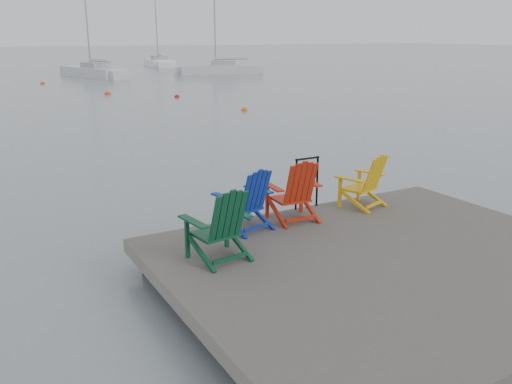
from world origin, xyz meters
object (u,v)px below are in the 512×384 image
sailboat_near (94,73)px  sailboat_far (220,70)px  handrail (307,178)px  chair_red (295,190)px  chair_blue (247,199)px  buoy_d (43,84)px  chair_yellow (365,180)px  chair_green (220,224)px  buoy_b (108,95)px  sailboat_mid (159,63)px  buoy_a (244,111)px  buoy_c (177,97)px

sailboat_near → sailboat_far: (10.98, -2.38, 0.00)m
handrail → chair_red: bearing=-139.8°
chair_blue → buoy_d: 36.20m
chair_red → chair_yellow: bearing=4.9°
chair_green → buoy_b: bearing=71.2°
chair_green → sailboat_mid: size_ratio=0.08×
sailboat_mid → buoy_a: (-9.95, -39.95, -0.35)m
sailboat_near → buoy_c: (0.28, -18.94, -0.36)m
sailboat_near → chair_yellow: bearing=-111.4°
chair_yellow → sailboat_far: (16.04, 39.26, -0.62)m
chair_blue → sailboat_near: size_ratio=0.09×
chair_blue → buoy_d: bearing=73.3°
handrail → sailboat_mid: bearing=73.0°
sailboat_far → buoy_b: sailboat_far is taller
sailboat_near → chair_blue: bearing=-114.6°
buoy_b → chair_blue: bearing=-99.9°
sailboat_far → buoy_a: (-10.04, -23.60, -0.36)m
sailboat_far → buoy_c: 19.72m
chair_blue → chair_yellow: size_ratio=1.03×
sailboat_near → buoy_c: size_ratio=36.26×
sailboat_far → buoy_d: bearing=121.3°
chair_red → buoy_c: (6.82, 22.72, -1.02)m
chair_yellow → buoy_b: 26.29m
chair_yellow → sailboat_near: size_ratio=0.08×
chair_red → sailboat_mid: size_ratio=0.08×
handrail → buoy_d: handrail is taller
chair_blue → chair_red: chair_red is taller
chair_green → chair_blue: (0.88, 0.87, -0.02)m
sailboat_near → sailboat_far: sailboat_near is taller
chair_red → chair_yellow: (1.48, 0.01, -0.04)m
buoy_c → sailboat_mid: bearing=72.2°
buoy_d → chair_yellow: bearing=-90.0°
chair_red → chair_yellow: 1.48m
buoy_b → sailboat_mid: bearing=65.0°
chair_red → sailboat_mid: bearing=76.9°
chair_red → buoy_b: chair_red is taller
sailboat_far → chair_green: bearing=174.5°
buoy_b → buoy_d: (-2.23, 9.91, 0.00)m
chair_blue → buoy_b: chair_blue is taller
chair_blue → chair_red: bearing=-12.9°
chair_red → buoy_c: size_ratio=3.22×
sailboat_mid → buoy_d: (-15.93, -19.52, -0.35)m
chair_red → buoy_d: size_ratio=3.09×
sailboat_near → buoy_a: (0.93, -25.98, -0.36)m
sailboat_near → buoy_c: bearing=-103.6°
buoy_d → chair_blue: bearing=-93.7°
sailboat_far → buoy_b: size_ratio=25.04×
chair_green → chair_yellow: chair_green is taller
sailboat_near → buoy_a: size_ratio=36.73×
sailboat_mid → sailboat_near: bearing=-117.2°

